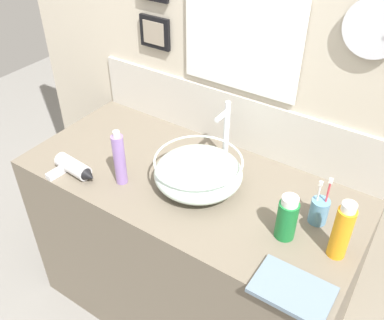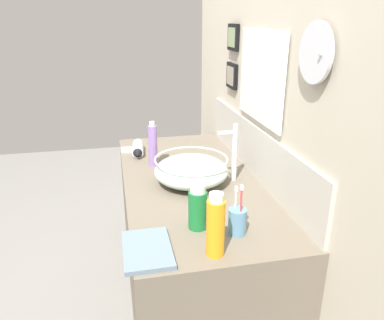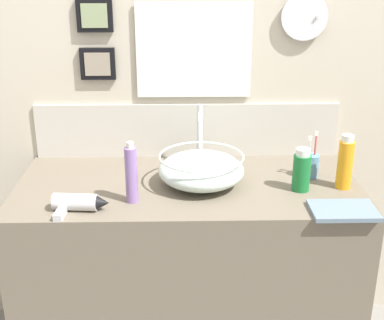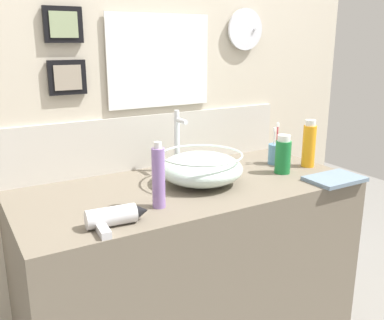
# 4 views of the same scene
# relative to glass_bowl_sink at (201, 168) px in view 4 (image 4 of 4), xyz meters

# --- Properties ---
(vanity_counter) EXTENTS (1.35, 0.62, 0.83)m
(vanity_counter) POSITION_rel_glass_bowl_sink_xyz_m (-0.05, 0.01, -0.48)
(vanity_counter) COLOR #6B6051
(vanity_counter) RESTS_ON ground
(back_panel) EXTENTS (2.23, 0.10, 2.31)m
(back_panel) POSITION_rel_glass_bowl_sink_xyz_m (-0.05, 0.35, 0.26)
(back_panel) COLOR beige
(back_panel) RESTS_ON ground
(glass_bowl_sink) EXTENTS (0.33, 0.33, 0.12)m
(glass_bowl_sink) POSITION_rel_glass_bowl_sink_xyz_m (0.00, 0.00, 0.00)
(glass_bowl_sink) COLOR silver
(glass_bowl_sink) RESTS_ON vanity_counter
(faucet) EXTENTS (0.02, 0.09, 0.27)m
(faucet) POSITION_rel_glass_bowl_sink_xyz_m (-0.00, 0.19, 0.08)
(faucet) COLOR silver
(faucet) RESTS_ON vanity_counter
(hair_drier) EXTENTS (0.20, 0.13, 0.06)m
(hair_drier) POSITION_rel_glass_bowl_sink_xyz_m (-0.44, -0.21, -0.04)
(hair_drier) COLOR silver
(hair_drier) RESTS_ON vanity_counter
(toothbrush_cup) EXTENTS (0.06, 0.06, 0.19)m
(toothbrush_cup) POSITION_rel_glass_bowl_sink_xyz_m (0.44, 0.07, -0.02)
(toothbrush_cup) COLOR #598CB2
(toothbrush_cup) RESTS_ON vanity_counter
(spray_bottle) EXTENTS (0.06, 0.06, 0.21)m
(spray_bottle) POSITION_rel_glass_bowl_sink_xyz_m (0.55, -0.04, 0.04)
(spray_bottle) COLOR orange
(spray_bottle) RESTS_ON vanity_counter
(shampoo_bottle) EXTENTS (0.07, 0.07, 0.17)m
(shampoo_bottle) POSITION_rel_glass_bowl_sink_xyz_m (0.38, -0.06, 0.02)
(shampoo_bottle) COLOR #197233
(shampoo_bottle) RESTS_ON vanity_counter
(soap_dispenser) EXTENTS (0.05, 0.05, 0.23)m
(soap_dispenser) POSITION_rel_glass_bowl_sink_xyz_m (-0.26, -0.14, 0.04)
(soap_dispenser) COLOR #8C6BB2
(soap_dispenser) RESTS_ON vanity_counter
(hand_towel) EXTENTS (0.23, 0.16, 0.02)m
(hand_towel) POSITION_rel_glass_bowl_sink_xyz_m (0.49, -0.25, -0.06)
(hand_towel) COLOR slate
(hand_towel) RESTS_ON vanity_counter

